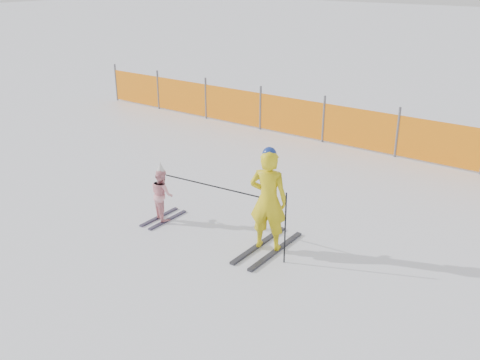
% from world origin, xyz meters
% --- Properties ---
extents(ground, '(120.00, 120.00, 0.00)m').
position_xyz_m(ground, '(0.00, 0.00, 0.00)').
color(ground, white).
rests_on(ground, ground).
extents(adult, '(0.71, 1.52, 1.78)m').
position_xyz_m(adult, '(0.71, 0.29, 0.89)').
color(adult, black).
rests_on(adult, ground).
extents(child, '(0.57, 0.95, 1.14)m').
position_xyz_m(child, '(-1.46, 0.09, 0.52)').
color(child, black).
rests_on(child, ground).
extents(ski_poles, '(2.52, 0.21, 1.20)m').
position_xyz_m(ski_poles, '(0.21, 0.15, 0.79)').
color(ski_poles, black).
rests_on(ski_poles, ground).
extents(safety_fence, '(15.63, 0.06, 1.25)m').
position_xyz_m(safety_fence, '(-1.55, 5.98, 0.56)').
color(safety_fence, '#595960').
rests_on(safety_fence, ground).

